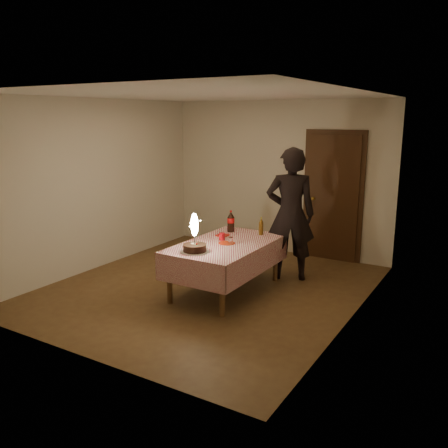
# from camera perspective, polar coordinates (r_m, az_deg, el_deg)

# --- Properties ---
(ground) EXTENTS (4.00, 4.50, 0.01)m
(ground) POSITION_cam_1_polar(r_m,az_deg,el_deg) (6.65, -1.99, -7.69)
(ground) COLOR brown
(ground) RESTS_ON ground
(room_shell) EXTENTS (4.04, 4.54, 2.62)m
(room_shell) POSITION_cam_1_polar(r_m,az_deg,el_deg) (6.31, -1.47, 6.68)
(room_shell) COLOR beige
(room_shell) RESTS_ON ground
(dining_table) EXTENTS (1.02, 1.72, 0.68)m
(dining_table) POSITION_cam_1_polar(r_m,az_deg,el_deg) (6.34, 0.23, -3.09)
(dining_table) COLOR brown
(dining_table) RESTS_ON ground
(birthday_cake) EXTENTS (0.36, 0.36, 0.49)m
(birthday_cake) POSITION_cam_1_polar(r_m,az_deg,el_deg) (5.89, -3.54, -2.28)
(birthday_cake) COLOR white
(birthday_cake) RESTS_ON dining_table
(red_plate) EXTENTS (0.22, 0.22, 0.01)m
(red_plate) POSITION_cam_1_polar(r_m,az_deg,el_deg) (6.29, 0.33, -2.31)
(red_plate) COLOR red
(red_plate) RESTS_ON dining_table
(red_cup) EXTENTS (0.08, 0.08, 0.10)m
(red_cup) POSITION_cam_1_polar(r_m,az_deg,el_deg) (6.45, -0.26, -1.51)
(red_cup) COLOR red
(red_cup) RESTS_ON dining_table
(clear_cup) EXTENTS (0.07, 0.07, 0.09)m
(clear_cup) POSITION_cam_1_polar(r_m,az_deg,el_deg) (6.25, 0.82, -2.02)
(clear_cup) COLOR white
(clear_cup) RESTS_ON dining_table
(napkin_stack) EXTENTS (0.15, 0.15, 0.02)m
(napkin_stack) POSITION_cam_1_polar(r_m,az_deg,el_deg) (6.68, -0.18, -1.36)
(napkin_stack) COLOR red
(napkin_stack) RESTS_ON dining_table
(cola_bottle) EXTENTS (0.10, 0.10, 0.32)m
(cola_bottle) POSITION_cam_1_polar(r_m,az_deg,el_deg) (6.88, 0.83, 0.30)
(cola_bottle) COLOR black
(cola_bottle) RESTS_ON dining_table
(amber_bottle_right) EXTENTS (0.06, 0.06, 0.25)m
(amber_bottle_right) POSITION_cam_1_polar(r_m,az_deg,el_deg) (6.74, 4.48, -0.31)
(amber_bottle_right) COLOR #59390F
(amber_bottle_right) RESTS_ON dining_table
(photographer) EXTENTS (0.83, 0.72, 1.92)m
(photographer) POSITION_cam_1_polar(r_m,az_deg,el_deg) (6.85, 7.99, 1.17)
(photographer) COLOR black
(photographer) RESTS_ON ground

